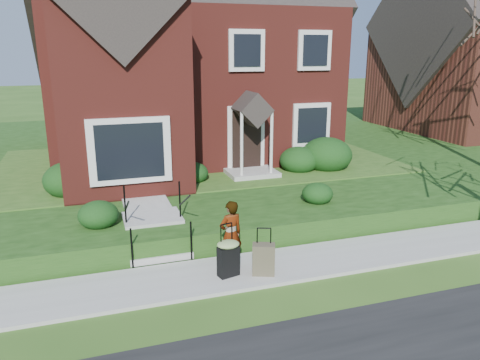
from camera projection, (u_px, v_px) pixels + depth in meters
name	position (u px, v px, depth m)	size (l,w,h in m)	color
ground	(282.00, 267.00, 10.33)	(120.00, 120.00, 0.00)	#2D5119
sidewalk	(282.00, 265.00, 10.32)	(60.00, 1.60, 0.08)	#9E9B93
terrace	(269.00, 147.00, 21.42)	(44.00, 20.00, 0.60)	#19390F
walkway	(140.00, 188.00, 13.98)	(1.20, 6.00, 0.06)	#9E9B93
main_house	(180.00, 32.00, 17.64)	(10.40, 10.20, 9.40)	maroon
front_steps	(155.00, 230.00, 11.14)	(1.40, 2.02, 1.50)	#9E9B93
foundation_shrubs	(243.00, 164.00, 14.91)	(10.09, 4.58, 1.23)	black
woman	(231.00, 234.00, 9.98)	(0.55, 0.36, 1.50)	#999999
suitcase_black	(228.00, 256.00, 9.65)	(0.55, 0.49, 1.14)	black
suitcase_olive	(264.00, 259.00, 9.74)	(0.53, 0.42, 1.01)	#4D4733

